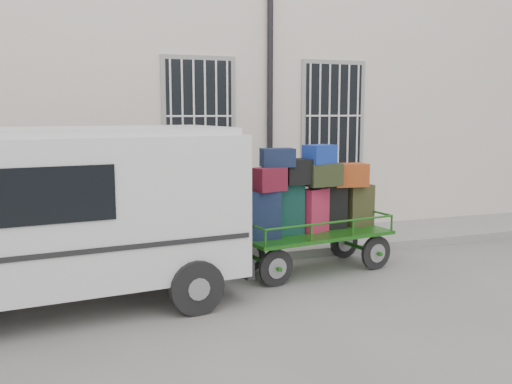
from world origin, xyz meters
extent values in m
plane|color=#63635E|center=(0.00, 0.00, 0.00)|extent=(80.00, 80.00, 0.00)
cube|color=beige|center=(0.00, 5.50, 3.00)|extent=(24.00, 5.00, 6.00)
cylinder|color=black|center=(0.95, 2.92, 2.80)|extent=(0.11, 0.11, 5.60)
cube|color=black|center=(-0.40, 2.98, 2.25)|extent=(1.20, 0.08, 2.20)
cube|color=gray|center=(-0.40, 2.96, 1.09)|extent=(1.45, 0.22, 0.12)
cube|color=black|center=(2.30, 2.98, 2.25)|extent=(1.20, 0.08, 2.20)
cube|color=gray|center=(2.30, 2.96, 1.09)|extent=(1.45, 0.22, 0.12)
cube|color=gray|center=(0.00, 2.20, 0.07)|extent=(24.00, 1.70, 0.15)
cylinder|color=black|center=(-0.05, 0.12, 0.27)|extent=(0.53, 0.14, 0.53)
cylinder|color=gray|center=(-0.05, 0.12, 0.27)|extent=(0.30, 0.14, 0.29)
cylinder|color=black|center=(-0.17, 0.92, 0.27)|extent=(0.53, 0.14, 0.53)
cylinder|color=gray|center=(-0.17, 0.92, 0.27)|extent=(0.30, 0.14, 0.29)
cylinder|color=black|center=(1.73, 0.39, 0.27)|extent=(0.53, 0.14, 0.53)
cylinder|color=gray|center=(1.73, 0.39, 0.27)|extent=(0.30, 0.14, 0.29)
cylinder|color=black|center=(1.61, 1.18, 0.27)|extent=(0.53, 0.14, 0.53)
cylinder|color=gray|center=(1.61, 1.18, 0.27)|extent=(0.30, 0.14, 0.29)
cube|color=#1D5F15|center=(0.78, 0.65, 0.58)|extent=(2.47, 1.40, 0.05)
cylinder|color=#1D5F15|center=(-0.64, 0.44, 0.74)|extent=(0.31, 0.09, 0.60)
cube|color=#111E34|center=(-0.11, 0.51, 0.96)|extent=(0.49, 0.32, 0.70)
cube|color=black|center=(-0.11, 0.51, 1.33)|extent=(0.21, 0.17, 0.03)
cube|color=#0E342F|center=(0.33, 0.67, 0.99)|extent=(0.52, 0.30, 0.76)
cube|color=black|center=(0.33, 0.67, 1.39)|extent=(0.22, 0.16, 0.03)
cube|color=maroon|center=(0.82, 0.69, 0.94)|extent=(0.48, 0.39, 0.66)
cube|color=black|center=(0.82, 0.69, 1.29)|extent=(0.18, 0.14, 0.03)
cube|color=black|center=(1.19, 0.82, 0.97)|extent=(0.41, 0.29, 0.71)
cube|color=black|center=(1.19, 0.82, 1.34)|extent=(0.17, 0.15, 0.03)
cube|color=#2E2D17|center=(1.70, 0.87, 0.94)|extent=(0.45, 0.30, 0.66)
cube|color=black|center=(1.70, 0.87, 1.29)|extent=(0.19, 0.15, 0.03)
cube|color=maroon|center=(-0.02, 0.47, 1.48)|extent=(0.52, 0.40, 0.33)
cube|color=black|center=(0.51, 0.61, 1.56)|extent=(0.51, 0.37, 0.37)
cube|color=black|center=(0.91, 0.61, 1.50)|extent=(0.57, 0.39, 0.34)
cube|color=maroon|center=(1.46, 0.78, 1.45)|extent=(0.58, 0.39, 0.36)
cube|color=#111E34|center=(0.14, 0.57, 1.78)|extent=(0.51, 0.37, 0.27)
cube|color=navy|center=(0.85, 0.62, 1.81)|extent=(0.50, 0.44, 0.28)
cube|color=silver|center=(-2.90, 0.19, 1.27)|extent=(4.52, 2.32, 1.78)
cube|color=silver|center=(-2.90, 0.19, 2.20)|extent=(4.31, 2.15, 0.10)
cube|color=black|center=(-3.39, -0.81, 1.56)|extent=(2.17, 0.26, 0.61)
cube|color=black|center=(-0.73, 0.42, 1.56)|extent=(0.18, 1.38, 0.54)
cube|color=black|center=(-0.74, 0.42, 0.43)|extent=(0.29, 1.83, 0.22)
cube|color=white|center=(-0.70, 0.42, 0.65)|extent=(0.07, 0.42, 0.12)
cylinder|color=black|center=(-1.38, -0.57, 0.34)|extent=(0.69, 0.29, 0.67)
cylinder|color=black|center=(-1.57, 1.24, 0.34)|extent=(0.69, 0.29, 0.67)
camera|label=1|loc=(-2.99, -7.08, 2.44)|focal=40.00mm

